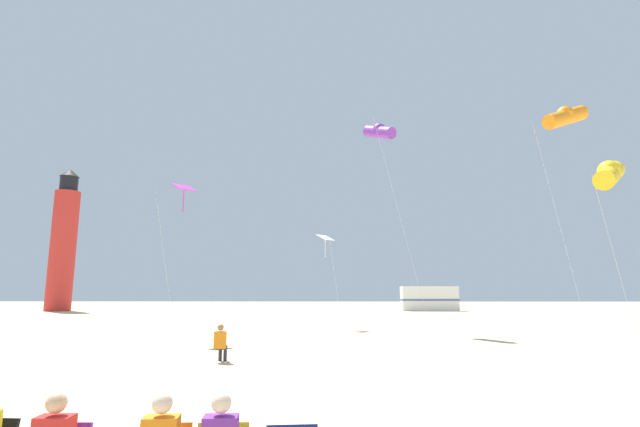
{
  "coord_description": "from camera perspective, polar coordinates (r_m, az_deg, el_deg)",
  "views": [
    {
      "loc": [
        1.63,
        -7.25,
        2.14
      ],
      "look_at": [
        1.28,
        12.89,
        5.55
      ],
      "focal_mm": 26.1,
      "sensor_mm": 36.0,
      "label": 1
    }
  ],
  "objects": [
    {
      "name": "rv_van_white",
      "position": [
        56.34,
        13.23,
        -10.13
      ],
      "size": [
        6.48,
        2.46,
        2.8
      ],
      "rotation": [
        0.0,
        0.0,
        -0.02
      ],
      "color": "white",
      "rests_on": "ground"
    },
    {
      "name": "kite_diamond_white",
      "position": [
        28.56,
        0.69,
        -3.31
      ],
      "size": [
        1.62,
        1.62,
        5.66
      ],
      "color": "silver",
      "rests_on": "ground"
    },
    {
      "name": "kite_diamond_magenta",
      "position": [
        22.73,
        -16.45,
        2.5
      ],
      "size": [
        1.87,
        1.87,
        7.21
      ],
      "color": "silver",
      "rests_on": "ground"
    },
    {
      "name": "kite_tube_gold",
      "position": [
        19.78,
        31.93,
        4.14
      ],
      "size": [
        2.16,
        2.35,
        7.05
      ],
      "color": "silver",
      "rests_on": "ground"
    },
    {
      "name": "lighthouse_distant",
      "position": [
        62.4,
        -28.94,
        -3.18
      ],
      "size": [
        2.8,
        2.8,
        16.8
      ],
      "color": "red",
      "rests_on": "ground"
    },
    {
      "name": "kite_tube_violet",
      "position": [
        27.96,
        7.29,
        9.94
      ],
      "size": [
        3.4,
        3.7,
        12.17
      ],
      "color": "silver",
      "rests_on": "ground"
    },
    {
      "name": "kite_flyer_standing",
      "position": [
        15.32,
        -12.07,
        -15.14
      ],
      "size": [
        0.35,
        0.52,
        1.16
      ],
      "rotation": [
        0.0,
        0.0,
        3.08
      ],
      "color": "orange",
      "rests_on": "ground"
    },
    {
      "name": "kite_tube_orange",
      "position": [
        24.73,
        27.86,
        10.46
      ],
      "size": [
        2.6,
        2.16,
        10.87
      ],
      "color": "silver",
      "rests_on": "ground"
    }
  ]
}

